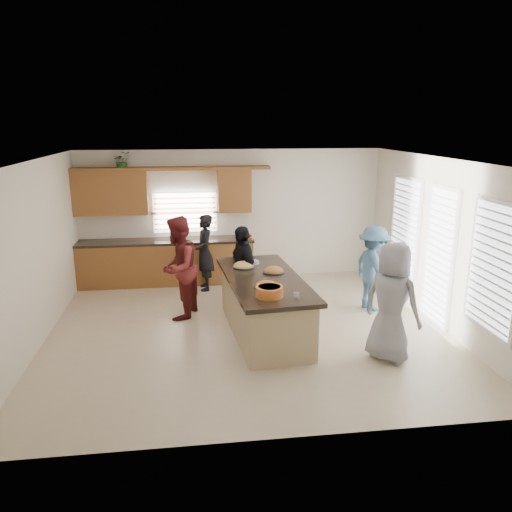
{
  "coord_description": "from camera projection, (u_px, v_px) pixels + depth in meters",
  "views": [
    {
      "loc": [
        -0.87,
        -7.69,
        3.37
      ],
      "look_at": [
        0.2,
        0.44,
        1.15
      ],
      "focal_mm": 35.0,
      "sensor_mm": 36.0,
      "label": 1
    }
  ],
  "objects": [
    {
      "name": "floor",
      "position": [
        248.0,
        329.0,
        8.35
      ],
      "size": [
        6.5,
        6.5,
        0.0
      ],
      "primitive_type": "plane",
      "color": "beige",
      "rests_on": "ground"
    },
    {
      "name": "back_cabinetry",
      "position": [
        164.0,
        241.0,
        10.54
      ],
      "size": [
        4.08,
        0.66,
        2.46
      ],
      "color": "brown",
      "rests_on": "ground"
    },
    {
      "name": "clear_cup",
      "position": [
        296.0,
        296.0,
        7.01
      ],
      "size": [
        0.09,
        0.09,
        0.09
      ],
      "primitive_type": "cylinder",
      "color": "white",
      "rests_on": "island"
    },
    {
      "name": "woman_right_back",
      "position": [
        373.0,
        268.0,
        9.05
      ],
      "size": [
        0.75,
        1.1,
        1.57
      ],
      "primitive_type": "imported",
      "rotation": [
        0.0,
        0.0,
        1.74
      ],
      "color": "#3B6080",
      "rests_on": "ground"
    },
    {
      "name": "platter_mid",
      "position": [
        274.0,
        271.0,
        8.23
      ],
      "size": [
        0.37,
        0.37,
        0.15
      ],
      "color": "black",
      "rests_on": "island"
    },
    {
      "name": "island",
      "position": [
        264.0,
        307.0,
        8.12
      ],
      "size": [
        1.38,
        2.79,
        0.95
      ],
      "rotation": [
        0.0,
        0.0,
        0.09
      ],
      "color": "tan",
      "rests_on": "ground"
    },
    {
      "name": "woman_right_front",
      "position": [
        392.0,
        302.0,
        7.09
      ],
      "size": [
        0.97,
        1.02,
        1.76
      ],
      "primitive_type": "imported",
      "rotation": [
        0.0,
        0.0,
        2.24
      ],
      "color": "gray",
      "rests_on": "ground"
    },
    {
      "name": "flower_vase",
      "position": [
        249.0,
        248.0,
        8.89
      ],
      "size": [
        0.14,
        0.14,
        0.43
      ],
      "color": "silver",
      "rests_on": "island"
    },
    {
      "name": "potted_plant",
      "position": [
        122.0,
        161.0,
        10.09
      ],
      "size": [
        0.43,
        0.41,
        0.38
      ],
      "primitive_type": "imported",
      "rotation": [
        0.0,
        0.0,
        0.4
      ],
      "color": "#2E692A",
      "rests_on": "back_cabinetry"
    },
    {
      "name": "platter_back",
      "position": [
        244.0,
        266.0,
        8.52
      ],
      "size": [
        0.39,
        0.39,
        0.16
      ],
      "color": "black",
      "rests_on": "island"
    },
    {
      "name": "salad_bowl",
      "position": [
        269.0,
        291.0,
        7.1
      ],
      "size": [
        0.39,
        0.39,
        0.15
      ],
      "color": "orange",
      "rests_on": "island"
    },
    {
      "name": "woman_left_front",
      "position": [
        242.0,
        271.0,
        8.83
      ],
      "size": [
        0.65,
        1.02,
        1.62
      ],
      "primitive_type": "imported",
      "rotation": [
        0.0,
        0.0,
        -1.28
      ],
      "color": "black",
      "rests_on": "ground"
    },
    {
      "name": "plate_stack",
      "position": [
        253.0,
        262.0,
        8.75
      ],
      "size": [
        0.23,
        0.23,
        0.05
      ],
      "primitive_type": "cylinder",
      "color": "#C296DA",
      "rests_on": "island"
    },
    {
      "name": "woman_left_back",
      "position": [
        205.0,
        253.0,
        10.15
      ],
      "size": [
        0.42,
        0.6,
        1.56
      ],
      "primitive_type": "imported",
      "rotation": [
        0.0,
        0.0,
        -1.5
      ],
      "color": "black",
      "rests_on": "ground"
    },
    {
      "name": "room_shell",
      "position": [
        247.0,
        218.0,
        7.85
      ],
      "size": [
        6.52,
        6.02,
        2.81
      ],
      "color": "silver",
      "rests_on": "ground"
    },
    {
      "name": "right_wall_glazing",
      "position": [
        441.0,
        248.0,
        8.28
      ],
      "size": [
        0.06,
        4.0,
        2.25
      ],
      "color": "white",
      "rests_on": "ground"
    },
    {
      "name": "platter_front",
      "position": [
        266.0,
        286.0,
        7.48
      ],
      "size": [
        0.38,
        0.38,
        0.15
      ],
      "color": "black",
      "rests_on": "island"
    },
    {
      "name": "woman_left_mid",
      "position": [
        178.0,
        268.0,
        8.66
      ],
      "size": [
        0.93,
        1.05,
        1.81
      ],
      "primitive_type": "imported",
      "rotation": [
        0.0,
        0.0,
        -1.9
      ],
      "color": "maroon",
      "rests_on": "ground"
    }
  ]
}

